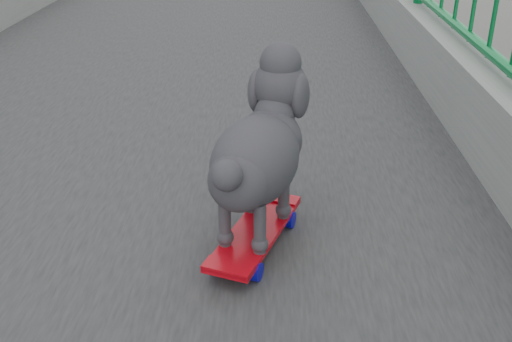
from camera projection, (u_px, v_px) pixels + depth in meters
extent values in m
cube|color=slate|center=(237.00, 197.00, 9.76)|extent=(1.20, 1.20, 6.50)
cube|color=red|center=(255.00, 232.00, 1.69)|extent=(0.27, 0.46, 0.01)
cube|color=#99999E|center=(236.00, 264.00, 1.58)|extent=(0.08, 0.05, 0.02)
cylinder|color=#0A08AD|center=(217.00, 263.00, 1.60)|extent=(0.04, 0.06, 0.05)
sphere|color=yellow|center=(217.00, 263.00, 1.60)|extent=(0.02, 0.02, 0.02)
cylinder|color=#0A08AD|center=(256.00, 272.00, 1.57)|extent=(0.04, 0.06, 0.05)
sphere|color=yellow|center=(256.00, 272.00, 1.57)|extent=(0.02, 0.02, 0.02)
cube|color=#99999E|center=(272.00, 213.00, 1.82)|extent=(0.08, 0.05, 0.02)
cylinder|color=#0A08AD|center=(255.00, 213.00, 1.84)|extent=(0.04, 0.06, 0.05)
sphere|color=yellow|center=(255.00, 213.00, 1.84)|extent=(0.02, 0.02, 0.02)
cylinder|color=#0A08AD|center=(290.00, 220.00, 1.80)|extent=(0.04, 0.06, 0.05)
sphere|color=yellow|center=(290.00, 220.00, 1.80)|extent=(0.02, 0.02, 0.02)
ellipsoid|color=#2E2C31|center=(255.00, 161.00, 1.59)|extent=(0.32, 0.40, 0.23)
sphere|color=#2E2C31|center=(280.00, 85.00, 1.69)|extent=(0.16, 0.16, 0.16)
sphere|color=black|center=(291.00, 82.00, 1.78)|extent=(0.03, 0.03, 0.03)
sphere|color=#2E2C31|center=(227.00, 175.00, 1.42)|extent=(0.08, 0.08, 0.08)
cylinder|color=#2E2C31|center=(252.00, 189.00, 1.75)|extent=(0.03, 0.03, 0.14)
cylinder|color=#2E2C31|center=(284.00, 195.00, 1.72)|extent=(0.03, 0.03, 0.14)
cylinder|color=#2E2C31|center=(225.00, 221.00, 1.59)|extent=(0.03, 0.03, 0.14)
cylinder|color=#2E2C31|center=(260.00, 228.00, 1.56)|extent=(0.03, 0.03, 0.14)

